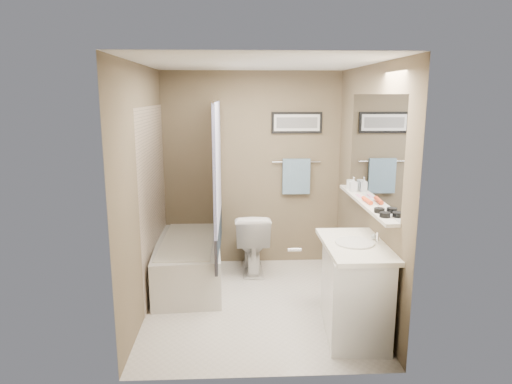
{
  "coord_description": "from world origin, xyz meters",
  "views": [
    {
      "loc": [
        -0.21,
        -4.36,
        2.11
      ],
      "look_at": [
        0.0,
        0.15,
        1.15
      ],
      "focal_mm": 32.0,
      "sensor_mm": 36.0,
      "label": 1
    }
  ],
  "objects_px": {
    "candle_bowl_near": "(385,215)",
    "hair_brush_front": "(367,200)",
    "candle_bowl_far": "(379,210)",
    "glass_jar": "(350,184)",
    "soap_bottle": "(353,184)",
    "bathtub": "(189,262)",
    "toilet": "(252,242)",
    "vanity": "(355,290)"
  },
  "relations": [
    {
      "from": "toilet",
      "to": "candle_bowl_far",
      "type": "xyz_separation_m",
      "value": [
        1.05,
        -1.5,
        0.76
      ]
    },
    {
      "from": "bathtub",
      "to": "vanity",
      "type": "distance_m",
      "value": 1.99
    },
    {
      "from": "candle_bowl_far",
      "to": "candle_bowl_near",
      "type": "bearing_deg",
      "value": -90.0
    },
    {
      "from": "glass_jar",
      "to": "soap_bottle",
      "type": "relative_size",
      "value": 0.65
    },
    {
      "from": "vanity",
      "to": "candle_bowl_far",
      "type": "distance_m",
      "value": 0.76
    },
    {
      "from": "candle_bowl_far",
      "to": "glass_jar",
      "type": "xyz_separation_m",
      "value": [
        0.0,
        1.02,
        0.03
      ]
    },
    {
      "from": "glass_jar",
      "to": "soap_bottle",
      "type": "xyz_separation_m",
      "value": [
        0.0,
        -0.13,
        0.03
      ]
    },
    {
      "from": "bathtub",
      "to": "hair_brush_front",
      "type": "bearing_deg",
      "value": -27.6
    },
    {
      "from": "bathtub",
      "to": "toilet",
      "type": "height_order",
      "value": "toilet"
    },
    {
      "from": "bathtub",
      "to": "soap_bottle",
      "type": "bearing_deg",
      "value": -12.47
    },
    {
      "from": "candle_bowl_near",
      "to": "candle_bowl_far",
      "type": "xyz_separation_m",
      "value": [
        0.0,
        0.15,
        0.0
      ]
    },
    {
      "from": "bathtub",
      "to": "candle_bowl_near",
      "type": "relative_size",
      "value": 16.67
    },
    {
      "from": "candle_bowl_far",
      "to": "soap_bottle",
      "type": "distance_m",
      "value": 0.89
    },
    {
      "from": "vanity",
      "to": "hair_brush_front",
      "type": "height_order",
      "value": "hair_brush_front"
    },
    {
      "from": "soap_bottle",
      "to": "candle_bowl_near",
      "type": "bearing_deg",
      "value": -90.0
    },
    {
      "from": "bathtub",
      "to": "glass_jar",
      "type": "xyz_separation_m",
      "value": [
        1.79,
        -0.15,
        0.92
      ]
    },
    {
      "from": "candle_bowl_far",
      "to": "bathtub",
      "type": "bearing_deg",
      "value": 146.72
    },
    {
      "from": "glass_jar",
      "to": "toilet",
      "type": "bearing_deg",
      "value": 155.27
    },
    {
      "from": "vanity",
      "to": "candle_bowl_far",
      "type": "height_order",
      "value": "candle_bowl_far"
    },
    {
      "from": "toilet",
      "to": "soap_bottle",
      "type": "distance_m",
      "value": 1.47
    },
    {
      "from": "vanity",
      "to": "candle_bowl_near",
      "type": "bearing_deg",
      "value": -31.65
    },
    {
      "from": "soap_bottle",
      "to": "candle_bowl_far",
      "type": "bearing_deg",
      "value": -90.0
    },
    {
      "from": "bathtub",
      "to": "soap_bottle",
      "type": "height_order",
      "value": "soap_bottle"
    },
    {
      "from": "bathtub",
      "to": "vanity",
      "type": "xyz_separation_m",
      "value": [
        1.6,
        -1.18,
        0.15
      ]
    },
    {
      "from": "hair_brush_front",
      "to": "glass_jar",
      "type": "xyz_separation_m",
      "value": [
        0.0,
        0.65,
        0.03
      ]
    },
    {
      "from": "vanity",
      "to": "candle_bowl_near",
      "type": "distance_m",
      "value": 0.77
    },
    {
      "from": "toilet",
      "to": "candle_bowl_near",
      "type": "height_order",
      "value": "candle_bowl_near"
    },
    {
      "from": "bathtub",
      "to": "candle_bowl_far",
      "type": "bearing_deg",
      "value": -36.72
    },
    {
      "from": "candle_bowl_near",
      "to": "hair_brush_front",
      "type": "distance_m",
      "value": 0.52
    },
    {
      "from": "vanity",
      "to": "glass_jar",
      "type": "xyz_separation_m",
      "value": [
        0.19,
        1.03,
        0.77
      ]
    },
    {
      "from": "toilet",
      "to": "glass_jar",
      "type": "xyz_separation_m",
      "value": [
        1.05,
        -0.48,
        0.79
      ]
    },
    {
      "from": "candle_bowl_near",
      "to": "bathtub",
      "type": "bearing_deg",
      "value": 143.52
    },
    {
      "from": "soap_bottle",
      "to": "glass_jar",
      "type": "bearing_deg",
      "value": 90.0
    },
    {
      "from": "toilet",
      "to": "soap_bottle",
      "type": "bearing_deg",
      "value": 149.03
    },
    {
      "from": "hair_brush_front",
      "to": "soap_bottle",
      "type": "relative_size",
      "value": 1.44
    },
    {
      "from": "glass_jar",
      "to": "bathtub",
      "type": "bearing_deg",
      "value": 175.08
    },
    {
      "from": "vanity",
      "to": "candle_bowl_near",
      "type": "height_order",
      "value": "candle_bowl_near"
    },
    {
      "from": "hair_brush_front",
      "to": "soap_bottle",
      "type": "distance_m",
      "value": 0.52
    },
    {
      "from": "vanity",
      "to": "candle_bowl_near",
      "type": "relative_size",
      "value": 10.0
    },
    {
      "from": "candle_bowl_far",
      "to": "soap_bottle",
      "type": "height_order",
      "value": "soap_bottle"
    },
    {
      "from": "glass_jar",
      "to": "soap_bottle",
      "type": "bearing_deg",
      "value": -90.0
    },
    {
      "from": "candle_bowl_far",
      "to": "glass_jar",
      "type": "bearing_deg",
      "value": 90.0
    }
  ]
}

